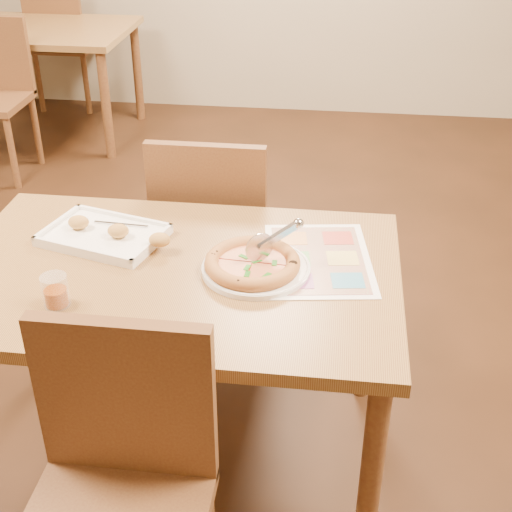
# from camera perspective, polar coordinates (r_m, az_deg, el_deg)

# --- Properties ---
(room) EXTENTS (7.00, 7.00, 7.00)m
(room) POSITION_cam_1_polar(r_m,az_deg,el_deg) (1.82, -7.81, 16.09)
(room) COLOR #321B0D
(room) RESTS_ON ground
(dining_table) EXTENTS (1.30, 0.85, 0.72)m
(dining_table) POSITION_cam_1_polar(r_m,az_deg,el_deg) (2.11, -6.46, -3.01)
(dining_table) COLOR olive
(dining_table) RESTS_ON ground
(chair_near) EXTENTS (0.42, 0.42, 0.47)m
(chair_near) POSITION_cam_1_polar(r_m,az_deg,el_deg) (1.72, -10.94, -16.07)
(chair_near) COLOR brown
(chair_near) RESTS_ON ground
(chair_far) EXTENTS (0.42, 0.42, 0.47)m
(chair_far) POSITION_cam_1_polar(r_m,az_deg,el_deg) (2.65, -3.51, 2.93)
(chair_far) COLOR brown
(chair_far) RESTS_ON ground
(bg_table) EXTENTS (1.30, 0.85, 0.72)m
(bg_table) POSITION_cam_1_polar(r_m,az_deg,el_deg) (5.08, -17.57, 16.12)
(bg_table) COLOR olive
(bg_table) RESTS_ON ground
(bg_chair_far) EXTENTS (0.42, 0.42, 0.47)m
(bg_chair_far) POSITION_cam_1_polar(r_m,az_deg,el_deg) (5.55, -15.41, 16.84)
(bg_chair_far) COLOR brown
(bg_chair_far) RESTS_ON ground
(plate) EXTENTS (0.32, 0.32, 0.02)m
(plate) POSITION_cam_1_polar(r_m,az_deg,el_deg) (2.04, 0.00, -1.01)
(plate) COLOR white
(plate) RESTS_ON dining_table
(pizza) EXTENTS (0.27, 0.27, 0.04)m
(pizza) POSITION_cam_1_polar(r_m,az_deg,el_deg) (2.02, -0.29, -0.58)
(pizza) COLOR #C98544
(pizza) RESTS_ON plate
(pizza_cutter) EXTENTS (0.15, 0.11, 0.10)m
(pizza_cutter) POSITION_cam_1_polar(r_m,az_deg,el_deg) (2.01, 1.30, 1.31)
(pizza_cutter) COLOR silver
(pizza_cutter) RESTS_ON pizza
(appetizer_tray) EXTENTS (0.43, 0.33, 0.06)m
(appetizer_tray) POSITION_cam_1_polar(r_m,az_deg,el_deg) (2.24, -11.85, 1.63)
(appetizer_tray) COLOR white
(appetizer_tray) RESTS_ON dining_table
(glass_tumbler) EXTENTS (0.07, 0.07, 0.09)m
(glass_tumbler) POSITION_cam_1_polar(r_m,az_deg,el_deg) (1.95, -15.75, -2.83)
(glass_tumbler) COLOR #87380A
(glass_tumbler) RESTS_ON dining_table
(menu) EXTENTS (0.36, 0.46, 0.00)m
(menu) POSITION_cam_1_polar(r_m,az_deg,el_deg) (2.10, 5.01, -0.23)
(menu) COLOR white
(menu) RESTS_ON dining_table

